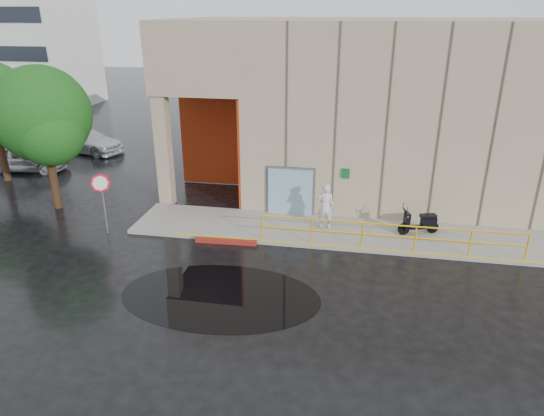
% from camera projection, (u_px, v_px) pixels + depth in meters
% --- Properties ---
extents(ground, '(120.00, 120.00, 0.00)m').
position_uv_depth(ground, '(258.00, 286.00, 15.84)').
color(ground, black).
rests_on(ground, ground).
extents(sidewalk, '(20.00, 3.00, 0.15)m').
position_uv_depth(sidewalk, '(379.00, 235.00, 19.25)').
color(sidewalk, gray).
rests_on(sidewalk, ground).
extents(building, '(20.00, 10.17, 8.00)m').
position_uv_depth(building, '(406.00, 103.00, 23.40)').
color(building, tan).
rests_on(building, ground).
extents(guardrail, '(9.56, 0.06, 1.03)m').
position_uv_depth(guardrail, '(389.00, 236.00, 17.75)').
color(guardrail, '#F2B60C').
rests_on(guardrail, sidewalk).
extents(distant_building, '(12.00, 8.08, 15.00)m').
position_uv_depth(distant_building, '(13.00, 20.00, 43.05)').
color(distant_building, silver).
rests_on(distant_building, ground).
extents(person, '(0.74, 0.55, 1.88)m').
position_uv_depth(person, '(325.00, 206.00, 19.39)').
color(person, silver).
rests_on(person, sidewalk).
extents(scooter, '(1.71, 1.02, 1.29)m').
position_uv_depth(scooter, '(420.00, 216.00, 18.94)').
color(scooter, black).
rests_on(scooter, sidewalk).
extents(stop_sign, '(0.69, 0.40, 2.54)m').
position_uv_depth(stop_sign, '(102.00, 190.00, 18.88)').
color(stop_sign, slate).
rests_on(stop_sign, ground).
extents(red_curb, '(2.41, 0.27, 0.18)m').
position_uv_depth(red_curb, '(226.00, 241.00, 18.71)').
color(red_curb, maroon).
rests_on(red_curb, ground).
extents(puddle, '(6.48, 4.09, 0.01)m').
position_uv_depth(puddle, '(220.00, 296.00, 15.30)').
color(puddle, black).
rests_on(puddle, ground).
extents(car_a, '(4.69, 2.25, 1.54)m').
position_uv_depth(car_a, '(25.00, 157.00, 26.95)').
color(car_a, '#B7BBC0').
rests_on(car_a, ground).
extents(car_b, '(4.76, 2.66, 1.49)m').
position_uv_depth(car_b, '(0.00, 147.00, 29.12)').
color(car_b, silver).
rests_on(car_b, ground).
extents(car_c, '(5.25, 3.05, 1.43)m').
position_uv_depth(car_c, '(86.00, 141.00, 30.49)').
color(car_c, silver).
rests_on(car_c, ground).
extents(tree_near, '(4.10, 4.10, 6.32)m').
position_uv_depth(tree_near, '(44.00, 119.00, 20.45)').
color(tree_near, '#311B10').
rests_on(tree_near, ground).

